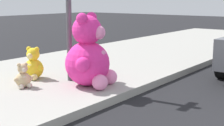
{
  "coord_description": "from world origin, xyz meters",
  "views": [
    {
      "loc": [
        -3.75,
        -0.31,
        1.8
      ],
      "look_at": [
        1.36,
        3.6,
        0.55
      ],
      "focal_mm": 53.44,
      "sensor_mm": 36.0,
      "label": 1
    }
  ],
  "objects_px": {
    "plush_brown": "(82,62)",
    "plush_tan": "(23,78)",
    "plush_pink_large": "(89,57)",
    "plush_yellow": "(33,66)"
  },
  "relations": [
    {
      "from": "plush_pink_large",
      "to": "plush_brown",
      "type": "relative_size",
      "value": 2.74
    },
    {
      "from": "plush_tan",
      "to": "plush_pink_large",
      "type": "bearing_deg",
      "value": -46.23
    },
    {
      "from": "plush_pink_large",
      "to": "plush_yellow",
      "type": "distance_m",
      "value": 1.38
    },
    {
      "from": "plush_brown",
      "to": "plush_yellow",
      "type": "relative_size",
      "value": 0.76
    },
    {
      "from": "plush_pink_large",
      "to": "plush_tan",
      "type": "relative_size",
      "value": 2.96
    },
    {
      "from": "plush_brown",
      "to": "plush_tan",
      "type": "height_order",
      "value": "plush_brown"
    },
    {
      "from": "plush_brown",
      "to": "plush_tan",
      "type": "xyz_separation_m",
      "value": [
        -1.74,
        -0.11,
        -0.01
      ]
    },
    {
      "from": "plush_brown",
      "to": "plush_yellow",
      "type": "xyz_separation_m",
      "value": [
        -1.16,
        0.31,
        0.06
      ]
    },
    {
      "from": "plush_tan",
      "to": "plush_yellow",
      "type": "distance_m",
      "value": 0.71
    },
    {
      "from": "plush_brown",
      "to": "plush_yellow",
      "type": "bearing_deg",
      "value": 165.11
    }
  ]
}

